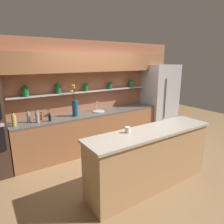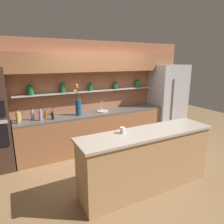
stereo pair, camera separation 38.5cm
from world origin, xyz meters
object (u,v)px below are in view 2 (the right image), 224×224
bottle_sauce_5 (45,115)px  bottle_spirit_0 (40,115)px  bottle_spirit_2 (18,117)px  refrigerator (167,101)px  bottle_spirit_4 (32,115)px  coffee_mug (122,130)px  bottle_sauce_3 (53,116)px  flower_vase (78,106)px  sink_fixture (102,110)px  bottle_spirit_1 (19,116)px

bottle_sauce_5 → bottle_spirit_0: bearing=-127.0°
bottle_spirit_0 → bottle_spirit_2: bearing=178.0°
refrigerator → bottle_spirit_4: bearing=179.0°
bottle_spirit_0 → coffee_mug: bottle_spirit_0 is taller
bottle_sauce_3 → bottle_spirit_4: 0.41m
flower_vase → bottle_sauce_3: bearing=-172.4°
refrigerator → bottle_spirit_2: bearing=-179.6°
bottle_spirit_4 → bottle_sauce_5: size_ratio=1.61×
refrigerator → bottle_spirit_2: size_ratio=7.23×
sink_fixture → bottle_spirit_0: size_ratio=1.03×
flower_vase → bottle_spirit_0: (-0.83, -0.04, -0.10)m
refrigerator → bottle_sauce_5: bearing=177.8°
bottle_sauce_3 → coffee_mug: bearing=-65.3°
bottle_spirit_1 → coffee_mug: bearing=-53.4°
bottle_spirit_1 → bottle_sauce_5: bottle_spirit_1 is taller
bottle_sauce_3 → bottle_spirit_2: bearing=175.0°
bottle_sauce_3 → coffee_mug: 1.80m
sink_fixture → bottle_sauce_3: bearing=-173.8°
bottle_spirit_1 → bottle_spirit_4: size_ratio=0.89×
bottle_spirit_0 → bottle_sauce_3: size_ratio=1.57×
flower_vase → bottle_spirit_2: (-1.26, -0.02, -0.10)m
bottle_spirit_0 → bottle_spirit_4: (-0.14, 0.11, -0.01)m
sink_fixture → bottle_sauce_5: 1.34m
sink_fixture → bottle_sauce_3: sink_fixture is taller
bottle_spirit_2 → bottle_sauce_3: (0.66, -0.06, -0.05)m
bottle_spirit_1 → bottle_sauce_3: (0.63, -0.23, -0.02)m
flower_vase → bottle_spirit_4: (-0.98, 0.07, -0.11)m
coffee_mug → refrigerator: bearing=34.2°
refrigerator → flower_vase: 2.69m
flower_vase → sink_fixture: bearing=4.8°
bottle_spirit_4 → coffee_mug: size_ratio=2.58×
bottle_spirit_1 → coffee_mug: (1.38, -1.86, 0.05)m
bottle_spirit_2 → bottle_sauce_5: size_ratio=1.73×
sink_fixture → bottle_spirit_4: (-1.61, 0.02, 0.08)m
bottle_spirit_0 → bottle_spirit_4: 0.18m
flower_vase → bottle_sauce_5: (-0.71, 0.13, -0.15)m
refrigerator → bottle_spirit_0: 3.52m
sink_fixture → bottle_sauce_3: (-1.23, -0.13, 0.05)m
flower_vase → sink_fixture: (0.63, 0.05, -0.19)m
sink_fixture → coffee_mug: bearing=-105.0°
bottle_spirit_0 → coffee_mug: (0.99, -1.68, 0.03)m
bottle_spirit_2 → bottle_spirit_4: bearing=18.2°
bottle_spirit_2 → bottle_spirit_4: bottle_spirit_2 is taller
flower_vase → bottle_sauce_5: size_ratio=4.40×
bottle_sauce_3 → bottle_sauce_5: bottle_sauce_3 is taller
flower_vase → bottle_spirit_4: flower_vase is taller
sink_fixture → bottle_sauce_5: size_ratio=1.74×
bottle_spirit_0 → bottle_spirit_1: 0.44m
flower_vase → sink_fixture: 0.66m
flower_vase → bottle_spirit_2: flower_vase is taller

